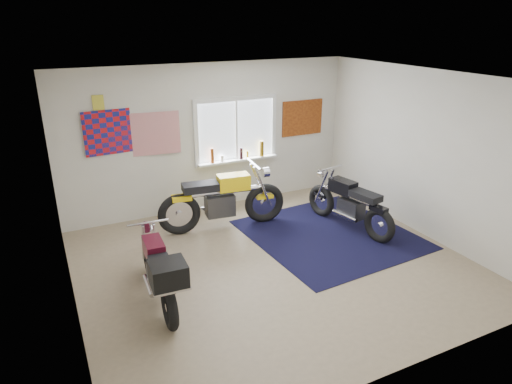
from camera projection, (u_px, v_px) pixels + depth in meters
name	position (u px, v px, depth m)	size (l,w,h in m)	color
ground	(273.00, 264.00, 6.78)	(5.50, 5.50, 0.00)	#9E896B
room_shell	(275.00, 158.00, 6.19)	(5.50, 5.50, 5.50)	white
navy_rug	(330.00, 234.00, 7.69)	(2.50, 2.60, 0.01)	black
window_assembly	(236.00, 134.00, 8.56)	(1.66, 0.17, 1.26)	white
oil_bottles	(242.00, 152.00, 8.66)	(1.10, 0.09, 0.30)	maroon
flag_display	(98.00, 103.00, 7.31)	(1.60, 0.10, 1.17)	red
triumph_poster	(302.00, 118.00, 9.10)	(0.90, 0.03, 0.70)	#A54C14
yellow_triumph	(222.00, 201.00, 7.78)	(2.23, 0.67, 1.12)	black
black_chrome_bike	(349.00, 205.00, 7.79)	(0.63, 1.90, 0.98)	black
maroon_tourer	(160.00, 273.00, 5.64)	(0.55, 1.81, 0.92)	black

